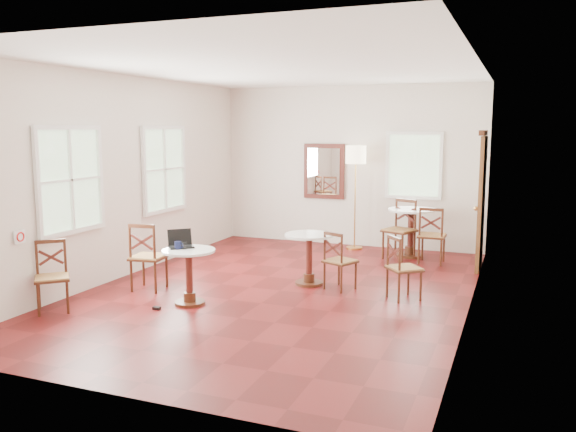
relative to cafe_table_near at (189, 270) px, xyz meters
The scene contains 17 objects.
ground 1.38m from the cafe_table_near, 50.49° to the left, with size 7.00×7.00×0.00m, color #5A0F0F.
room_shell 2.08m from the cafe_table_near, 58.96° to the left, with size 5.02×7.02×3.01m.
cafe_table_near is the anchor object (origin of this frame).
cafe_table_mid 1.82m from the cafe_table_near, 53.13° to the left, with size 0.70×0.70×0.74m.
cafe_table_back 4.40m from the cafe_table_near, 61.23° to the left, with size 0.79×0.79×0.84m.
chair_near_a 0.95m from the cafe_table_near, 156.90° to the left, with size 0.49×0.49×0.95m.
chair_near_b 1.65m from the cafe_table_near, 148.74° to the right, with size 0.56×0.56×0.87m.
chair_mid_a 2.08m from the cafe_table_near, 40.98° to the left, with size 0.50×0.50×0.82m.
chair_mid_b 2.76m from the cafe_table_near, 26.15° to the left, with size 0.55×0.55×0.84m.
chair_back_a 4.30m from the cafe_table_near, 53.88° to the left, with size 0.44×0.44×0.95m.
chair_back_b 4.14m from the cafe_table_near, 61.46° to the left, with size 0.61×0.61×1.01m.
floor_lamp 4.44m from the cafe_table_near, 76.01° to the left, with size 0.37×0.37×1.91m.
laptop 0.39m from the cafe_table_near, 148.59° to the left, with size 0.40×0.39×0.22m.
mouse 0.32m from the cafe_table_near, 159.74° to the left, with size 0.10×0.06×0.04m, color black.
navy_mug 0.35m from the cafe_table_near, 169.91° to the right, with size 0.12×0.08×0.10m.
water_glass 0.32m from the cafe_table_near, behind, with size 0.06×0.06×0.10m, color white.
power_adapter 0.61m from the cafe_table_near, 126.40° to the right, with size 0.09×0.06×0.04m, color black.
Camera 1 is at (3.01, -7.34, 2.23)m, focal length 36.94 mm.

